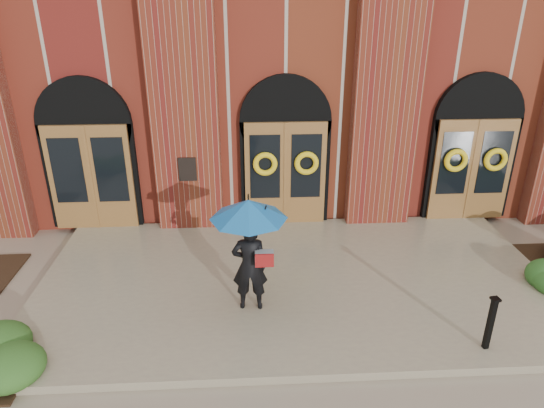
{
  "coord_description": "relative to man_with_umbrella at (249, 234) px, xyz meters",
  "views": [
    {
      "loc": [
        -0.93,
        -7.98,
        5.37
      ],
      "look_at": [
        -0.41,
        1.0,
        1.39
      ],
      "focal_mm": 32.0,
      "sensor_mm": 36.0,
      "label": 1
    }
  ],
  "objects": [
    {
      "name": "metal_post",
      "position": [
        3.71,
        -1.31,
        -0.97
      ],
      "size": [
        0.14,
        0.14,
        0.94
      ],
      "rotation": [
        0.0,
        0.0,
        0.13
      ],
      "color": "black",
      "rests_on": "landing"
    },
    {
      "name": "man_with_umbrella",
      "position": [
        0.0,
        0.0,
        0.0
      ],
      "size": [
        1.35,
        1.35,
        2.09
      ],
      "rotation": [
        0.0,
        0.0,
        3.11
      ],
      "color": "black",
      "rests_on": "landing"
    },
    {
      "name": "landing",
      "position": [
        0.9,
        0.88,
        -1.54
      ],
      "size": [
        10.0,
        5.3,
        0.15
      ],
      "primitive_type": "cube",
      "color": "gray",
      "rests_on": "ground"
    },
    {
      "name": "ground",
      "position": [
        0.9,
        0.73,
        -1.61
      ],
      "size": [
        90.0,
        90.0,
        0.0
      ],
      "primitive_type": "plane",
      "color": "gray",
      "rests_on": "ground"
    },
    {
      "name": "church_building",
      "position": [
        0.9,
        9.52,
        1.89
      ],
      "size": [
        16.2,
        12.53,
        7.0
      ],
      "color": "#632815",
      "rests_on": "ground"
    }
  ]
}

